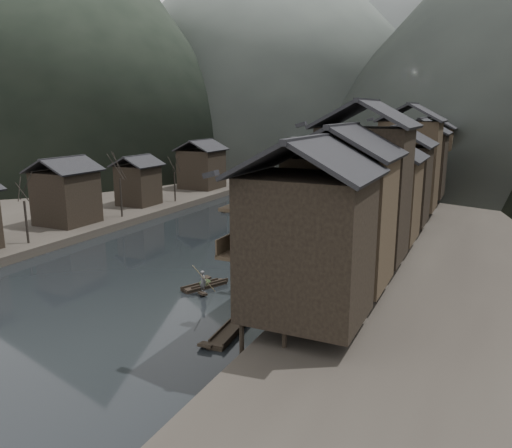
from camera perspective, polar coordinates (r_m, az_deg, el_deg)
The scene contains 12 objects.
water at distance 46.42m, azimuth -11.55°, elevation -5.97°, with size 300.00×300.00×0.00m, color black.
left_bank at distance 98.13m, azimuth -14.06°, elevation 4.21°, with size 40.00×200.00×1.20m, color #2D2823.
stilt_houses at distance 55.37m, azimuth 15.43°, elevation 6.33°, with size 9.00×67.60×15.86m.
left_houses at distance 73.12m, azimuth -15.26°, elevation 5.28°, with size 8.10×53.20×8.73m.
bare_trees at distance 62.73m, azimuth -19.30°, elevation 4.39°, with size 3.64×40.63×7.28m.
moored_sampans at distance 57.03m, azimuth 9.67°, elevation -2.11°, with size 2.62×55.72×0.47m.
midriver_boats at distance 95.15m, azimuth 5.53°, elevation 4.04°, with size 13.84×49.97×0.45m.
stone_bridge at distance 110.64m, azimuth 11.34°, elevation 7.65°, with size 40.00×6.00×9.00m.
hero_sampan at distance 43.05m, azimuth -5.87°, elevation -7.00°, with size 2.58×4.30×0.43m.
cargo_heap at distance 43.07m, azimuth -5.86°, elevation -6.26°, with size 0.97×1.27×0.58m, color black.
boatman at distance 41.22m, azimuth -6.11°, elevation -6.23°, with size 0.67×0.44×1.85m, color #525355.
bamboo_pole at distance 40.39m, azimuth -5.95°, elevation -3.01°, with size 0.06×0.06×3.86m, color #8C7A51.
Camera 1 is at (26.75, -34.92, 14.83)m, focal length 35.00 mm.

